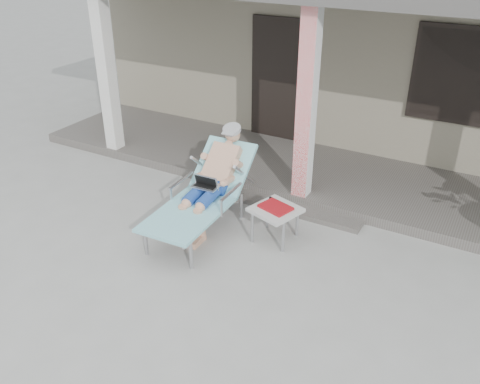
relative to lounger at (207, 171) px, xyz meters
The scene contains 6 objects.
ground 1.52m from the lounger, 49.37° to the right, with size 60.00×60.00×0.00m, color #9E9E99.
house 5.64m from the lounger, 81.26° to the left, with size 10.40×5.40×3.30m.
porch_deck 2.30m from the lounger, 67.21° to the left, with size 10.00×2.00×0.15m, color #605B56.
porch_step 1.43m from the lounger, 45.60° to the left, with size 2.00×0.30×0.07m, color #605B56.
lounger is the anchor object (origin of this frame).
side_table 1.02m from the lounger, ahead, with size 0.67×0.67×0.48m.
Camera 1 is at (2.39, -3.93, 3.62)m, focal length 38.00 mm.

